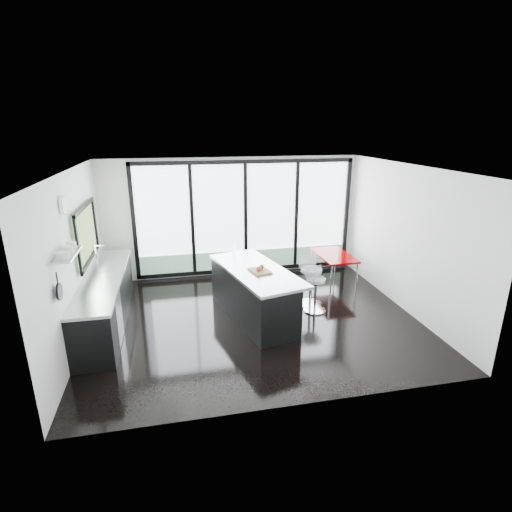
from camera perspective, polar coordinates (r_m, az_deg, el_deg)
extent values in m
cube|color=black|center=(7.63, -0.27, -8.98)|extent=(6.00, 5.00, 0.00)
cube|color=white|center=(6.82, -0.31, 12.44)|extent=(6.00, 5.00, 0.00)
cube|color=silver|center=(9.48, -3.36, 5.48)|extent=(6.00, 0.00, 2.80)
cube|color=white|center=(9.50, -1.53, 5.53)|extent=(5.00, 0.02, 2.50)
cube|color=gray|center=(9.74, -1.44, -0.44)|extent=(5.00, 0.02, 0.44)
cube|color=black|center=(9.32, -9.09, 5.06)|extent=(0.08, 0.04, 2.50)
cube|color=black|center=(9.46, -1.49, 5.48)|extent=(0.08, 0.04, 2.50)
cube|color=black|center=(9.76, 5.79, 5.79)|extent=(0.08, 0.04, 2.50)
cube|color=silver|center=(4.84, 5.75, -7.46)|extent=(6.00, 0.00, 2.80)
cube|color=silver|center=(7.15, -24.54, -0.44)|extent=(0.00, 5.00, 2.80)
cube|color=#557C40|center=(7.94, -23.23, 2.98)|extent=(0.02, 1.60, 0.90)
cube|color=#AAADAF|center=(6.23, -25.34, 0.23)|extent=(0.25, 0.80, 0.03)
cylinder|color=white|center=(6.64, -25.88, 6.54)|extent=(0.04, 0.30, 0.30)
cylinder|color=black|center=(6.01, -26.29, -4.60)|extent=(0.03, 0.24, 0.24)
cube|color=silver|center=(8.22, 20.67, 2.32)|extent=(0.00, 5.00, 2.80)
cube|color=black|center=(7.79, -20.69, -6.10)|extent=(0.65, 3.20, 0.87)
cube|color=#AAADAF|center=(7.62, -21.07, -2.94)|extent=(0.69, 3.24, 0.05)
cube|color=#AAADAF|center=(8.08, -20.57, -1.69)|extent=(0.45, 0.48, 0.06)
cylinder|color=silver|center=(8.04, -21.81, -0.11)|extent=(0.02, 0.02, 0.44)
cube|color=#AAADAF|center=(7.07, -18.96, -8.55)|extent=(0.03, 0.60, 0.80)
cube|color=black|center=(7.52, -0.53, -5.58)|extent=(1.31, 2.40, 0.90)
cube|color=#AAADAF|center=(7.38, 0.04, -2.08)|extent=(1.52, 2.51, 0.05)
cube|color=olive|center=(7.23, 0.58, -2.15)|extent=(0.40, 0.48, 0.03)
sphere|color=maroon|center=(7.15, 0.40, -1.88)|extent=(0.11, 0.11, 0.09)
sphere|color=brown|center=(7.28, 0.84, -1.52)|extent=(0.11, 0.11, 0.09)
cylinder|color=silver|center=(7.95, -3.09, 0.72)|extent=(0.09, 0.09, 0.29)
cylinder|color=silver|center=(7.88, 8.45, -5.50)|extent=(0.47, 0.47, 0.68)
cylinder|color=silver|center=(8.12, 7.81, -4.37)|extent=(0.56, 0.56, 0.78)
cube|color=#760000|center=(9.40, 10.99, -1.72)|extent=(0.74, 1.26, 0.67)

